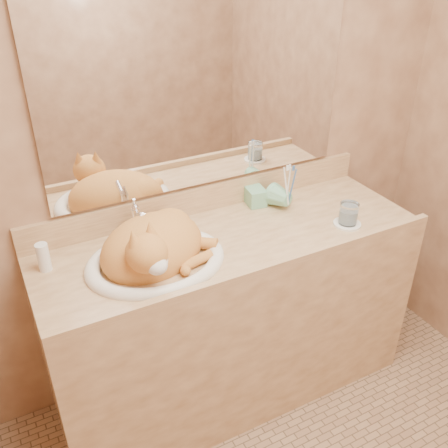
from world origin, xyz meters
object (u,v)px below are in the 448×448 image
vanity_counter (232,317)px  toothbrush_cup (288,201)px  water_glass (349,213)px  soap_dispenser (260,192)px  sink_basin (155,245)px  cat (153,245)px

vanity_counter → toothbrush_cup: (0.33, 0.09, 0.47)m
toothbrush_cup → water_glass: bearing=-54.9°
soap_dispenser → water_glass: size_ratio=1.91×
soap_dispenser → vanity_counter: bearing=-136.8°
sink_basin → toothbrush_cup: bearing=17.7°
cat → toothbrush_cup: 0.67m
vanity_counter → sink_basin: size_ratio=3.06×
soap_dispenser → water_glass: bearing=-40.7°
sink_basin → vanity_counter: bearing=11.9°
toothbrush_cup → sink_basin: bearing=-170.8°
vanity_counter → toothbrush_cup: bearing=15.1°
vanity_counter → cat: cat is taller
water_glass → vanity_counter: bearing=164.6°
cat → soap_dispenser: cat is taller
vanity_counter → water_glass: bearing=-15.4°
sink_basin → soap_dispenser: size_ratio=2.96×
vanity_counter → water_glass: 0.69m
water_glass → cat: bearing=171.1°
soap_dispenser → cat: bearing=-156.2°
water_glass → soap_dispenser: bearing=131.7°
sink_basin → soap_dispenser: bearing=26.1°
vanity_counter → sink_basin: bearing=-176.6°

